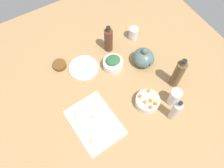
# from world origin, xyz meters

# --- Properties ---
(tabletop) EXTENTS (1.90, 1.90, 0.03)m
(tabletop) POSITION_xyz_m (0.00, 0.00, 0.01)
(tabletop) COLOR #A37C4E
(tabletop) RESTS_ON ground
(cutting_board) EXTENTS (0.36, 0.28, 0.01)m
(cutting_board) POSITION_xyz_m (0.15, -0.22, 0.03)
(cutting_board) COLOR white
(cutting_board) RESTS_ON tabletop
(plate_tofu) EXTENTS (0.21, 0.21, 0.01)m
(plate_tofu) POSITION_xyz_m (-0.23, -0.09, 0.04)
(plate_tofu) COLOR white
(plate_tofu) RESTS_ON tabletop
(bowl_greens) EXTENTS (0.14, 0.14, 0.06)m
(bowl_greens) POSITION_xyz_m (-0.14, 0.09, 0.06)
(bowl_greens) COLOR white
(bowl_greens) RESTS_ON tabletop
(bowl_carrots) EXTENTS (0.15, 0.15, 0.06)m
(bowl_carrots) POSITION_xyz_m (0.21, 0.13, 0.06)
(bowl_carrots) COLOR white
(bowl_carrots) RESTS_ON tabletop
(bowl_small_side) EXTENTS (0.09, 0.09, 0.03)m
(bowl_small_side) POSITION_xyz_m (-0.33, -0.23, 0.05)
(bowl_small_side) COLOR brown
(bowl_small_side) RESTS_ON tabletop
(teapot) EXTENTS (0.17, 0.15, 0.16)m
(teapot) POSITION_xyz_m (-0.06, 0.29, 0.09)
(teapot) COLOR #4F6561
(teapot) RESTS_ON tabletop
(bottle_0) EXTENTS (0.06, 0.06, 0.26)m
(bottle_0) POSITION_xyz_m (0.18, 0.38, 0.15)
(bottle_0) COLOR brown
(bottle_0) RESTS_ON tabletop
(bottle_1) EXTENTS (0.06, 0.06, 0.23)m
(bottle_1) POSITION_xyz_m (-0.29, 0.14, 0.13)
(bottle_1) COLOR #55301E
(bottle_1) RESTS_ON tabletop
(bottle_2) EXTENTS (0.05, 0.05, 0.21)m
(bottle_2) POSITION_xyz_m (0.36, 0.22, 0.12)
(bottle_2) COLOR silver
(bottle_2) RESTS_ON tabletop
(drinking_glass_0) EXTENTS (0.07, 0.07, 0.13)m
(drinking_glass_0) POSITION_xyz_m (0.29, 0.28, 0.10)
(drinking_glass_0) COLOR white
(drinking_glass_0) RESTS_ON tabletop
(drinking_glass_1) EXTENTS (0.07, 0.07, 0.10)m
(drinking_glass_1) POSITION_xyz_m (-0.29, 0.36, 0.08)
(drinking_glass_1) COLOR white
(drinking_glass_1) RESTS_ON tabletop
(carrot_cube_0) EXTENTS (0.02, 0.02, 0.02)m
(carrot_cube_0) POSITION_xyz_m (0.23, 0.14, 0.10)
(carrot_cube_0) COLOR orange
(carrot_cube_0) RESTS_ON bowl_carrots
(carrot_cube_1) EXTENTS (0.02, 0.02, 0.02)m
(carrot_cube_1) POSITION_xyz_m (0.17, 0.10, 0.10)
(carrot_cube_1) COLOR orange
(carrot_cube_1) RESTS_ON bowl_carrots
(carrot_cube_2) EXTENTS (0.02, 0.02, 0.02)m
(carrot_cube_2) POSITION_xyz_m (0.22, 0.11, 0.10)
(carrot_cube_2) COLOR orange
(carrot_cube_2) RESTS_ON bowl_carrots
(carrot_cube_3) EXTENTS (0.02, 0.02, 0.02)m
(carrot_cube_3) POSITION_xyz_m (0.27, 0.12, 0.10)
(carrot_cube_3) COLOR orange
(carrot_cube_3) RESTS_ON bowl_carrots
(carrot_cube_4) EXTENTS (0.03, 0.03, 0.02)m
(carrot_cube_4) POSITION_xyz_m (0.26, 0.15, 0.10)
(carrot_cube_4) COLOR orange
(carrot_cube_4) RESTS_ON bowl_carrots
(carrot_cube_5) EXTENTS (0.02, 0.02, 0.02)m
(carrot_cube_5) POSITION_xyz_m (0.17, 0.17, 0.10)
(carrot_cube_5) COLOR orange
(carrot_cube_5) RESTS_ON bowl_carrots
(chopped_greens_mound) EXTENTS (0.11, 0.12, 0.03)m
(chopped_greens_mound) POSITION_xyz_m (-0.14, 0.09, 0.11)
(chopped_greens_mound) COLOR #2B6035
(chopped_greens_mound) RESTS_ON bowl_greens
(tofu_cube_0) EXTENTS (0.03, 0.03, 0.02)m
(tofu_cube_0) POSITION_xyz_m (-0.24, -0.05, 0.05)
(tofu_cube_0) COLOR white
(tofu_cube_0) RESTS_ON plate_tofu
(tofu_cube_1) EXTENTS (0.03, 0.03, 0.02)m
(tofu_cube_1) POSITION_xyz_m (-0.19, -0.08, 0.05)
(tofu_cube_1) COLOR white
(tofu_cube_1) RESTS_ON plate_tofu
(tofu_cube_2) EXTENTS (0.03, 0.03, 0.02)m
(tofu_cube_2) POSITION_xyz_m (-0.26, -0.11, 0.05)
(tofu_cube_2) COLOR #F5EECD
(tofu_cube_2) RESTS_ON plate_tofu
(tofu_cube_3) EXTENTS (0.03, 0.03, 0.02)m
(tofu_cube_3) POSITION_xyz_m (-0.23, -0.14, 0.05)
(tofu_cube_3) COLOR white
(tofu_cube_3) RESTS_ON plate_tofu
(tofu_cube_4) EXTENTS (0.03, 0.03, 0.02)m
(tofu_cube_4) POSITION_xyz_m (-0.27, -0.08, 0.05)
(tofu_cube_4) COLOR white
(tofu_cube_4) RESTS_ON plate_tofu
(tofu_cube_5) EXTENTS (0.03, 0.03, 0.02)m
(tofu_cube_5) POSITION_xyz_m (-0.20, -0.12, 0.05)
(tofu_cube_5) COLOR white
(tofu_cube_5) RESTS_ON plate_tofu
(dumpling_0) EXTENTS (0.06, 0.05, 0.03)m
(dumpling_0) POSITION_xyz_m (0.13, -0.21, 0.06)
(dumpling_0) COLOR beige
(dumpling_0) RESTS_ON cutting_board
(dumpling_1) EXTENTS (0.08, 0.08, 0.03)m
(dumpling_1) POSITION_xyz_m (0.26, -0.28, 0.05)
(dumpling_1) COLOR beige
(dumpling_1) RESTS_ON cutting_board
(dumpling_2) EXTENTS (0.04, 0.04, 0.03)m
(dumpling_2) POSITION_xyz_m (0.04, -0.13, 0.06)
(dumpling_2) COLOR beige
(dumpling_2) RESTS_ON cutting_board
(dumpling_3) EXTENTS (0.07, 0.07, 0.03)m
(dumpling_3) POSITION_xyz_m (0.08, -0.30, 0.05)
(dumpling_3) COLOR beige
(dumpling_3) RESTS_ON cutting_board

